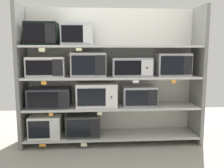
{
  "coord_description": "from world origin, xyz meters",
  "views": [
    {
      "loc": [
        -0.24,
        -3.41,
        1.35
      ],
      "look_at": [
        0.0,
        0.0,
        0.87
      ],
      "focal_mm": 38.58,
      "sensor_mm": 36.0,
      "label": 1
    }
  ],
  "objects_px": {
    "microwave_7": "(131,67)",
    "microwave_1": "(83,124)",
    "microwave_8": "(172,65)",
    "microwave_10": "(77,35)",
    "microwave_3": "(97,95)",
    "microwave_4": "(139,96)",
    "microwave_6": "(89,64)",
    "microwave_2": "(50,97)",
    "microwave_5": "(47,67)",
    "microwave_9": "(42,34)",
    "microwave_0": "(46,125)"
  },
  "relations": [
    {
      "from": "microwave_4",
      "to": "microwave_7",
      "type": "xyz_separation_m",
      "value": [
        -0.12,
        0.0,
        0.42
      ]
    },
    {
      "from": "microwave_8",
      "to": "microwave_10",
      "type": "bearing_deg",
      "value": 179.99
    },
    {
      "from": "microwave_1",
      "to": "microwave_10",
      "type": "height_order",
      "value": "microwave_10"
    },
    {
      "from": "microwave_0",
      "to": "microwave_9",
      "type": "height_order",
      "value": "microwave_9"
    },
    {
      "from": "microwave_0",
      "to": "microwave_7",
      "type": "relative_size",
      "value": 0.8
    },
    {
      "from": "microwave_3",
      "to": "microwave_8",
      "type": "distance_m",
      "value": 1.17
    },
    {
      "from": "microwave_3",
      "to": "microwave_9",
      "type": "distance_m",
      "value": 1.13
    },
    {
      "from": "microwave_7",
      "to": "microwave_10",
      "type": "distance_m",
      "value": 0.88
    },
    {
      "from": "microwave_2",
      "to": "microwave_4",
      "type": "distance_m",
      "value": 1.28
    },
    {
      "from": "microwave_4",
      "to": "microwave_10",
      "type": "relative_size",
      "value": 1.13
    },
    {
      "from": "microwave_2",
      "to": "microwave_6",
      "type": "xyz_separation_m",
      "value": [
        0.55,
        0.0,
        0.46
      ]
    },
    {
      "from": "microwave_3",
      "to": "microwave_4",
      "type": "relative_size",
      "value": 1.19
    },
    {
      "from": "microwave_0",
      "to": "microwave_2",
      "type": "distance_m",
      "value": 0.41
    },
    {
      "from": "microwave_4",
      "to": "microwave_6",
      "type": "xyz_separation_m",
      "value": [
        -0.72,
        0.0,
        0.46
      ]
    },
    {
      "from": "microwave_2",
      "to": "microwave_7",
      "type": "relative_size",
      "value": 1.04
    },
    {
      "from": "microwave_3",
      "to": "microwave_7",
      "type": "bearing_deg",
      "value": -0.01
    },
    {
      "from": "microwave_0",
      "to": "microwave_9",
      "type": "bearing_deg",
      "value": -179.29
    },
    {
      "from": "microwave_4",
      "to": "microwave_9",
      "type": "relative_size",
      "value": 1.13
    },
    {
      "from": "microwave_0",
      "to": "microwave_3",
      "type": "xyz_separation_m",
      "value": [
        0.73,
        0.0,
        0.44
      ]
    },
    {
      "from": "microwave_5",
      "to": "microwave_7",
      "type": "distance_m",
      "value": 1.19
    },
    {
      "from": "microwave_10",
      "to": "microwave_2",
      "type": "bearing_deg",
      "value": -179.97
    },
    {
      "from": "microwave_3",
      "to": "microwave_1",
      "type": "bearing_deg",
      "value": -179.93
    },
    {
      "from": "microwave_3",
      "to": "microwave_4",
      "type": "distance_m",
      "value": 0.62
    },
    {
      "from": "microwave_1",
      "to": "microwave_3",
      "type": "distance_m",
      "value": 0.48
    },
    {
      "from": "microwave_5",
      "to": "microwave_7",
      "type": "relative_size",
      "value": 0.93
    },
    {
      "from": "microwave_4",
      "to": "microwave_2",
      "type": "bearing_deg",
      "value": -180.0
    },
    {
      "from": "microwave_3",
      "to": "microwave_4",
      "type": "xyz_separation_m",
      "value": [
        0.62,
        -0.0,
        -0.03
      ]
    },
    {
      "from": "microwave_0",
      "to": "microwave_2",
      "type": "bearing_deg",
      "value": -0.11
    },
    {
      "from": "microwave_1",
      "to": "microwave_9",
      "type": "bearing_deg",
      "value": -179.99
    },
    {
      "from": "microwave_1",
      "to": "microwave_3",
      "type": "xyz_separation_m",
      "value": [
        0.2,
        0.0,
        0.44
      ]
    },
    {
      "from": "microwave_2",
      "to": "microwave_3",
      "type": "relative_size",
      "value": 1.01
    },
    {
      "from": "microwave_8",
      "to": "microwave_10",
      "type": "distance_m",
      "value": 1.41
    },
    {
      "from": "microwave_7",
      "to": "microwave_1",
      "type": "bearing_deg",
      "value": -179.99
    },
    {
      "from": "microwave_2",
      "to": "microwave_7",
      "type": "xyz_separation_m",
      "value": [
        1.16,
        0.0,
        0.43
      ]
    },
    {
      "from": "microwave_2",
      "to": "microwave_5",
      "type": "distance_m",
      "value": 0.43
    },
    {
      "from": "microwave_4",
      "to": "microwave_3",
      "type": "bearing_deg",
      "value": 179.98
    },
    {
      "from": "microwave_1",
      "to": "microwave_8",
      "type": "xyz_separation_m",
      "value": [
        1.29,
        -0.0,
        0.87
      ]
    },
    {
      "from": "microwave_2",
      "to": "microwave_10",
      "type": "bearing_deg",
      "value": 0.03
    },
    {
      "from": "microwave_5",
      "to": "microwave_7",
      "type": "height_order",
      "value": "microwave_5"
    },
    {
      "from": "microwave_6",
      "to": "microwave_7",
      "type": "relative_size",
      "value": 0.87
    },
    {
      "from": "microwave_8",
      "to": "microwave_10",
      "type": "relative_size",
      "value": 1.11
    },
    {
      "from": "microwave_1",
      "to": "microwave_10",
      "type": "distance_m",
      "value": 1.29
    },
    {
      "from": "microwave_9",
      "to": "microwave_0",
      "type": "bearing_deg",
      "value": 0.71
    },
    {
      "from": "microwave_1",
      "to": "microwave_6",
      "type": "height_order",
      "value": "microwave_6"
    },
    {
      "from": "microwave_1",
      "to": "microwave_5",
      "type": "xyz_separation_m",
      "value": [
        -0.5,
        0.0,
        0.84
      ]
    },
    {
      "from": "microwave_3",
      "to": "microwave_6",
      "type": "distance_m",
      "value": 0.45
    },
    {
      "from": "microwave_6",
      "to": "microwave_1",
      "type": "bearing_deg",
      "value": -179.99
    },
    {
      "from": "microwave_1",
      "to": "microwave_10",
      "type": "xyz_separation_m",
      "value": [
        -0.06,
        0.0,
        1.28
      ]
    },
    {
      "from": "microwave_5",
      "to": "microwave_9",
      "type": "distance_m",
      "value": 0.45
    },
    {
      "from": "microwave_1",
      "to": "microwave_4",
      "type": "distance_m",
      "value": 0.91
    }
  ]
}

